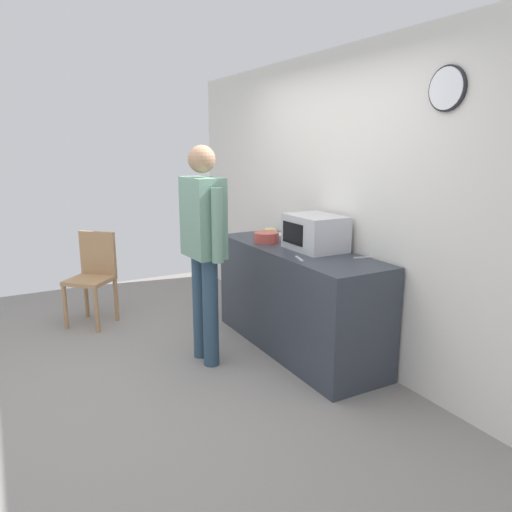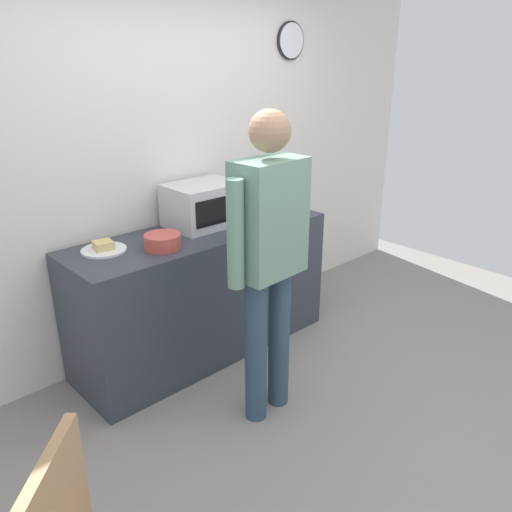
{
  "view_description": "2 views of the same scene",
  "coord_description": "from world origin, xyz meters",
  "views": [
    {
      "loc": [
        3.45,
        -1.1,
        1.82
      ],
      "look_at": [
        -0.08,
        0.83,
        0.89
      ],
      "focal_mm": 34.31,
      "sensor_mm": 36.0,
      "label": 1
    },
    {
      "loc": [
        -2.02,
        -1.48,
        2.06
      ],
      "look_at": [
        0.04,
        0.73,
        0.87
      ],
      "focal_mm": 35.95,
      "sensor_mm": 36.0,
      "label": 2
    }
  ],
  "objects": [
    {
      "name": "fork_utensil",
      "position": [
        0.31,
        1.01,
        0.93
      ],
      "size": [
        0.17,
        0.07,
        0.01
      ],
      "primitive_type": "cube",
      "rotation": [
        0.0,
        0.0,
        2.85
      ],
      "color": "silver",
      "rests_on": "kitchen_counter"
    },
    {
      "name": "microwave",
      "position": [
        0.09,
        1.32,
        1.08
      ],
      "size": [
        0.5,
        0.39,
        0.3
      ],
      "color": "silver",
      "rests_on": "kitchen_counter"
    },
    {
      "name": "sandwich_plate",
      "position": [
        -0.69,
        1.32,
        0.94
      ],
      "size": [
        0.28,
        0.28,
        0.07
      ],
      "color": "white",
      "rests_on": "kitchen_counter"
    },
    {
      "name": "ground_plane",
      "position": [
        0.0,
        0.0,
        0.0
      ],
      "size": [
        6.0,
        6.0,
        0.0
      ],
      "primitive_type": "plane",
      "color": "gray"
    },
    {
      "name": "salad_bowl",
      "position": [
        -0.4,
        1.11,
        0.97
      ],
      "size": [
        0.23,
        0.23,
        0.09
      ],
      "primitive_type": "cylinder",
      "color": "#C64C42",
      "rests_on": "kitchen_counter"
    },
    {
      "name": "spoon_utensil",
      "position": [
        0.52,
        1.48,
        0.93
      ],
      "size": [
        0.07,
        0.17,
        0.01
      ],
      "primitive_type": "cube",
      "rotation": [
        0.0,
        0.0,
        1.25
      ],
      "color": "silver",
      "rests_on": "kitchen_counter"
    },
    {
      "name": "back_wall",
      "position": [
        0.0,
        1.6,
        1.3
      ],
      "size": [
        5.4,
        0.13,
        2.6
      ],
      "color": "silver",
      "rests_on": "ground_plane"
    },
    {
      "name": "kitchen_counter",
      "position": [
        -0.03,
        1.22,
        0.46
      ],
      "size": [
        1.9,
        0.62,
        0.93
      ],
      "primitive_type": "cube",
      "color": "#333842",
      "rests_on": "ground_plane"
    },
    {
      "name": "person_standing",
      "position": [
        -0.18,
        0.4,
        1.07
      ],
      "size": [
        0.59,
        0.26,
        1.81
      ],
      "color": "#2D465C",
      "rests_on": "ground_plane"
    }
  ]
}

